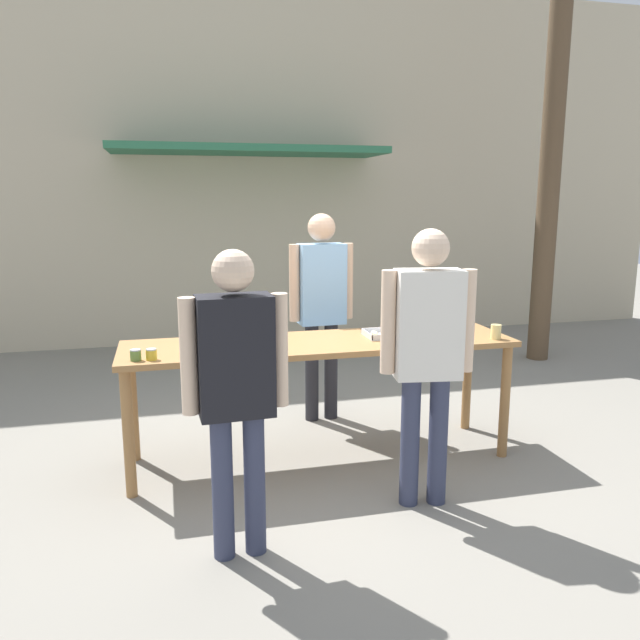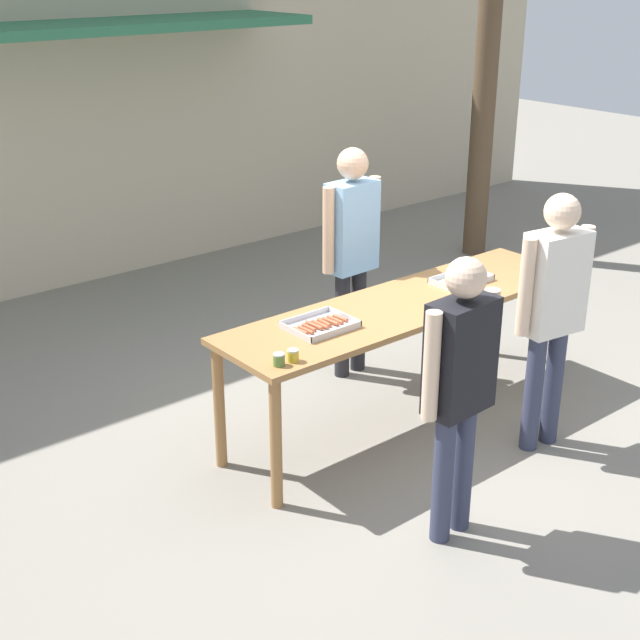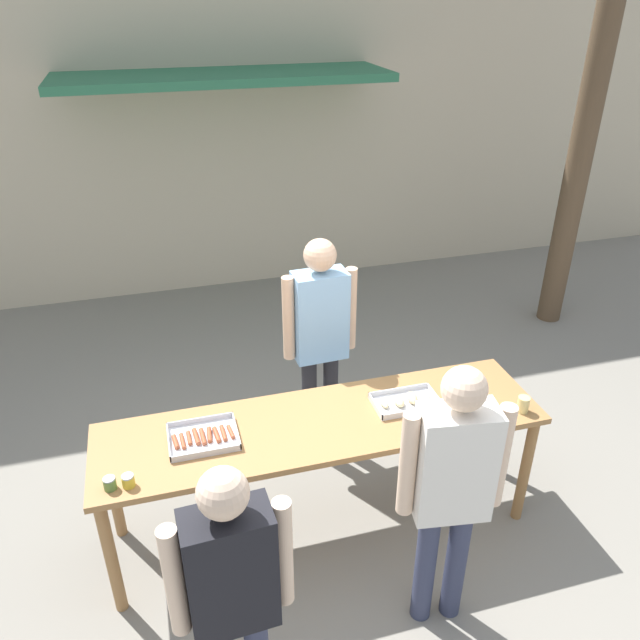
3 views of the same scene
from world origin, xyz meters
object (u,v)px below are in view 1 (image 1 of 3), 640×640
food_tray_sausages (217,344)px  food_tray_buns (394,333)px  utility_pole (555,95)px  beer_cup (496,332)px  condiment_jar_mustard (136,355)px  person_customer_holding_hotdog (236,378)px  condiment_jar_ketchup (151,354)px  person_server_behind_table (321,297)px  person_customer_with_cup (427,343)px

food_tray_sausages → food_tray_buns: bearing=0.0°
food_tray_buns → utility_pole: bearing=39.1°
beer_cup → food_tray_buns: bearing=158.3°
food_tray_sausages → condiment_jar_mustard: (-0.52, -0.27, 0.02)m
person_customer_holding_hotdog → utility_pole: bearing=-142.9°
condiment_jar_ketchup → utility_pole: (4.30, 2.39, 2.04)m
condiment_jar_mustard → person_customer_holding_hotdog: bearing=-58.9°
beer_cup → person_server_behind_table: size_ratio=0.06×
utility_pole → condiment_jar_mustard: bearing=-151.5°
condiment_jar_mustard → food_tray_sausages: bearing=27.5°
person_customer_with_cup → condiment_jar_mustard: bearing=-10.2°
food_tray_buns → person_customer_holding_hotdog: person_customer_holding_hotdog is taller
condiment_jar_mustard → person_customer_with_cup: (1.68, -0.57, 0.11)m
food_tray_sausages → person_customer_with_cup: (1.16, -0.84, 0.13)m
food_tray_sausages → person_server_behind_table: (0.92, 0.76, 0.16)m
condiment_jar_mustard → condiment_jar_ketchup: same height
person_customer_with_cup → utility_pole: size_ratio=0.29×
condiment_jar_ketchup → person_customer_holding_hotdog: (0.43, -0.85, 0.06)m
food_tray_sausages → person_customer_holding_hotdog: 1.13m
person_server_behind_table → person_customer_holding_hotdog: (-0.92, -1.89, -0.08)m
person_customer_holding_hotdog → person_customer_with_cup: size_ratio=0.96×
food_tray_buns → person_server_behind_table: bearing=114.6°
condiment_jar_ketchup → beer_cup: size_ratio=0.69×
person_customer_holding_hotdog → person_customer_with_cup: 1.20m
food_tray_buns → person_customer_with_cup: (-0.11, -0.84, 0.12)m
food_tray_sausages → condiment_jar_mustard: bearing=-152.5°
person_customer_with_cup → utility_pole: (2.71, 2.96, 1.93)m
condiment_jar_ketchup → person_customer_holding_hotdog: person_customer_holding_hotdog is taller
person_customer_with_cup → utility_pole: 4.45m
condiment_jar_mustard → condiment_jar_ketchup: size_ratio=1.00×
condiment_jar_mustard → beer_cup: bearing=0.1°
condiment_jar_mustard → utility_pole: bearing=28.5°
utility_pole → person_customer_holding_hotdog: bearing=-140.0°
food_tray_buns → person_customer_with_cup: person_customer_with_cup is taller
beer_cup → person_customer_holding_hotdog: (-1.94, -0.86, 0.05)m
utility_pole → condiment_jar_ketchup: bearing=-150.9°
person_customer_holding_hotdog → condiment_jar_mustard: bearing=-61.7°
food_tray_buns → person_server_behind_table: (-0.35, 0.76, 0.16)m
condiment_jar_ketchup → beer_cup: 2.36m
food_tray_sausages → food_tray_buns: (1.27, 0.00, 0.01)m
person_customer_with_cup → person_customer_holding_hotdog: bearing=22.6°
person_customer_holding_hotdog → utility_pole: size_ratio=0.28×
condiment_jar_ketchup → person_customer_with_cup: size_ratio=0.04×
condiment_jar_ketchup → person_customer_with_cup: person_customer_with_cup is taller
food_tray_sausages → person_customer_holding_hotdog: bearing=-89.8°
condiment_jar_ketchup → utility_pole: bearing=29.1°
food_tray_sausages → condiment_jar_mustard: size_ratio=5.61×
food_tray_buns → condiment_jar_ketchup: condiment_jar_ketchup is taller
person_customer_with_cup → food_tray_sausages: bearing=-27.3°
condiment_jar_ketchup → person_server_behind_table: size_ratio=0.04×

